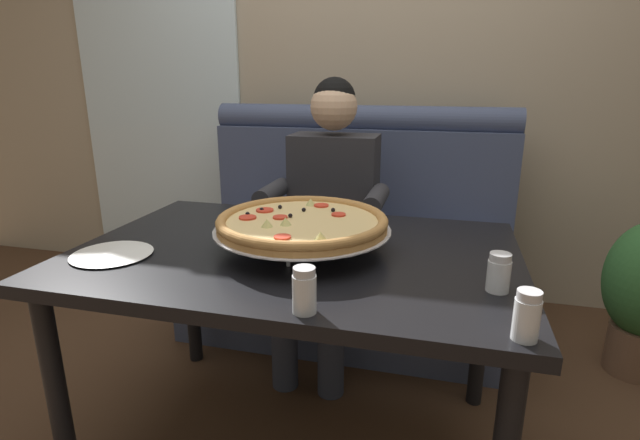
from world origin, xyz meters
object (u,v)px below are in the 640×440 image
object	(u,v)px
diner_main	(329,206)
shaker_pepper_flakes	(526,319)
dining_table	(296,272)
pizza	(302,223)
shaker_parmesan	(304,293)
plate_near_left	(112,252)
shaker_oregano	(499,275)
booth_bench	(351,252)

from	to	relation	value
diner_main	shaker_pepper_flakes	distance (m)	1.28
dining_table	diner_main	bearing A→B (deg)	94.57
diner_main	pizza	world-z (taller)	diner_main
dining_table	shaker_parmesan	distance (m)	0.45
shaker_parmesan	plate_near_left	bearing A→B (deg)	162.87
pizza	shaker_oregano	bearing A→B (deg)	-16.79
shaker_oregano	plate_near_left	xyz separation A→B (m)	(-1.13, -0.03, -0.03)
booth_bench	shaker_parmesan	size ratio (longest dim) A/B	14.35
dining_table	shaker_parmesan	size ratio (longest dim) A/B	12.40
diner_main	plate_near_left	distance (m)	0.99
dining_table	diner_main	distance (m)	0.67
plate_near_left	dining_table	bearing A→B (deg)	20.66
diner_main	shaker_parmesan	distance (m)	1.10
pizza	diner_main	bearing A→B (deg)	96.51
plate_near_left	diner_main	bearing A→B (deg)	61.32
pizza	plate_near_left	world-z (taller)	pizza
diner_main	shaker_pepper_flakes	xyz separation A→B (m)	(0.68, -1.08, 0.08)
dining_table	shaker_pepper_flakes	bearing A→B (deg)	-33.02
diner_main	plate_near_left	size ratio (longest dim) A/B	5.20
shaker_oregano	dining_table	bearing A→B (deg)	163.96
shaker_pepper_flakes	plate_near_left	xyz separation A→B (m)	(-1.16, 0.21, -0.04)
shaker_oregano	diner_main	bearing A→B (deg)	127.64
shaker_parmesan	pizza	bearing A→B (deg)	107.24
shaker_pepper_flakes	shaker_oregano	size ratio (longest dim) A/B	1.08
booth_bench	shaker_pepper_flakes	size ratio (longest dim) A/B	14.59
pizza	plate_near_left	size ratio (longest dim) A/B	2.27
diner_main	shaker_pepper_flakes	bearing A→B (deg)	-57.68
shaker_pepper_flakes	shaker_parmesan	world-z (taller)	shaker_parmesan
shaker_pepper_flakes	shaker_oregano	xyz separation A→B (m)	(-0.03, 0.24, -0.00)
pizza	shaker_pepper_flakes	xyz separation A→B (m)	(0.61, -0.41, -0.04)
booth_bench	pizza	distance (m)	1.03
diner_main	shaker_pepper_flakes	world-z (taller)	diner_main
dining_table	shaker_oregano	xyz separation A→B (m)	(0.60, -0.17, 0.12)
shaker_pepper_flakes	pizza	bearing A→B (deg)	145.91
pizza	shaker_pepper_flakes	bearing A→B (deg)	-34.09
booth_bench	pizza	size ratio (longest dim) A/B	2.89
shaker_parmesan	plate_near_left	world-z (taller)	shaker_parmesan
booth_bench	dining_table	xyz separation A→B (m)	(0.00, -0.94, 0.27)
dining_table	plate_near_left	world-z (taller)	plate_near_left
diner_main	pizza	size ratio (longest dim) A/B	2.29
booth_bench	shaker_pepper_flakes	xyz separation A→B (m)	(0.63, -1.35, 0.39)
dining_table	shaker_parmesan	world-z (taller)	shaker_parmesan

